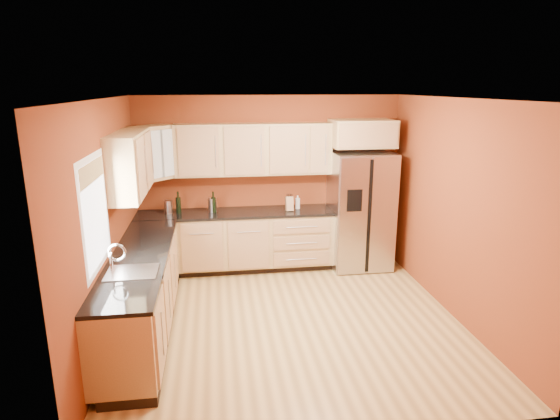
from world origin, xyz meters
The scene contains 23 objects.
floor centered at (0.00, 0.00, 0.00)m, with size 4.00×4.00×0.00m, color olive.
ceiling centered at (0.00, 0.00, 2.60)m, with size 4.00×4.00×0.00m, color white.
wall_back centered at (0.00, 2.00, 1.30)m, with size 4.00×0.04×2.60m, color maroon.
wall_front centered at (0.00, -2.00, 1.30)m, with size 4.00×0.04×2.60m, color maroon.
wall_left centered at (-2.00, 0.00, 1.30)m, with size 0.04×4.00×2.60m, color maroon.
wall_right centered at (2.00, 0.00, 1.30)m, with size 0.04×4.00×2.60m, color maroon.
base_cabinets_back centered at (-0.55, 1.70, 0.44)m, with size 2.90×0.60×0.88m, color tan.
base_cabinets_left centered at (-1.70, 0.00, 0.44)m, with size 0.60×2.80×0.88m, color tan.
countertop_back centered at (-0.55, 1.69, 0.90)m, with size 2.90×0.62×0.04m, color black.
countertop_left centered at (-1.69, 0.00, 0.90)m, with size 0.62×2.80×0.04m, color black.
upper_cabinets_back centered at (-0.25, 1.83, 1.83)m, with size 2.30×0.33×0.75m, color tan.
upper_cabinets_left centered at (-1.83, 0.72, 1.83)m, with size 0.33×1.35×0.75m, color tan.
corner_upper_cabinet centered at (-1.67, 1.67, 1.83)m, with size 0.62×0.33×0.75m, color tan.
over_fridge_cabinet centered at (1.35, 1.70, 2.05)m, with size 0.92×0.60×0.40m, color tan.
refrigerator centered at (1.35, 1.62, 0.89)m, with size 0.90×0.75×1.78m, color silver.
window centered at (-1.98, -0.50, 1.55)m, with size 0.03×0.90×1.00m, color white.
sink_faucet centered at (-1.69, -0.50, 1.07)m, with size 0.50×0.42×0.30m, color silver, non-canonical shape.
canister_left centered at (-0.88, 1.74, 1.02)m, with size 0.13×0.13×0.21m, color silver.
canister_right centered at (-1.52, 1.75, 1.02)m, with size 0.12×0.12×0.19m, color silver.
wine_bottle_a centered at (-1.37, 1.73, 1.08)m, with size 0.07×0.07×0.33m, color black, non-canonical shape.
wine_bottle_b centered at (-0.87, 1.70, 1.08)m, with size 0.07×0.07×0.31m, color black, non-canonical shape.
knife_block centered at (0.26, 1.64, 1.03)m, with size 0.11×0.10×0.21m, color #A67951.
soap_dispenser centered at (0.40, 1.74, 1.02)m, with size 0.07×0.07×0.20m, color white.
Camera 1 is at (-0.83, -5.03, 2.74)m, focal length 30.00 mm.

